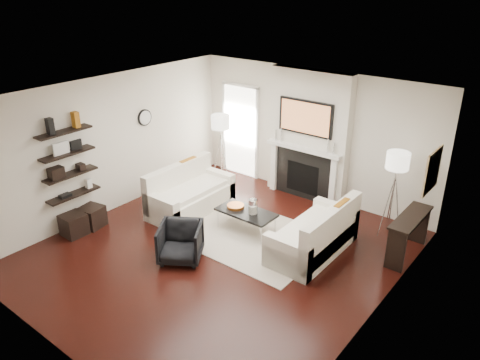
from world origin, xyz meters
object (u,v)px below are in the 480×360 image
Objects in this scene: armchair at (180,241)px; lamp_right_shade at (398,161)px; lamp_left_shade at (220,122)px; ottoman_near at (92,217)px; loveseat_right_base at (312,241)px; loveseat_left_base at (191,201)px; coffee_table at (246,212)px.

lamp_right_shade is at bearing 17.78° from armchair.
ottoman_near is at bearing -101.49° from lamp_left_shade.
lamp_left_shade is 3.90m from lamp_right_shade.
lamp_left_shade is 1.00× the size of lamp_right_shade.
lamp_left_shade reaches higher than armchair.
loveseat_right_base is 4.50× the size of ottoman_near.
lamp_right_shade reaches higher than loveseat_left_base.
loveseat_left_base is 2.56× the size of armchair.
armchair is at bearing -136.01° from loveseat_right_base.
lamp_right_shade reaches higher than ottoman_near.
loveseat_left_base is 4.50× the size of ottoman_near.
coffee_table is (-1.31, -0.15, 0.19)m from loveseat_right_base.
lamp_left_shade is at bearing 84.93° from armchair.
loveseat_right_base is 2.56× the size of armchair.
ottoman_near is (-0.62, -3.05, -1.25)m from lamp_left_shade.
lamp_left_shade is at bearing 78.51° from ottoman_near.
coffee_table is 2.75× the size of ottoman_near.
lamp_right_shade is (2.40, 2.96, 1.10)m from armchair.
armchair is 1.76× the size of ottoman_near.
coffee_table is at bearing -143.63° from lamp_right_shade.
lamp_left_shade and lamp_right_shade have the same top height.
armchair reaches higher than ottoman_near.
lamp_right_shade is at bearing 35.25° from ottoman_near.
ottoman_near is at bearing -145.76° from coffee_table.
coffee_table is 2.93m from ottoman_near.
lamp_left_shade is at bearing 105.92° from loveseat_left_base.
loveseat_left_base is 1.93m from ottoman_near.
ottoman_near is (-2.12, -0.24, -0.15)m from armchair.
coffee_table is 2.51m from lamp_left_shade.
loveseat_left_base reaches higher than ottoman_near.
armchair is at bearing -101.96° from coffee_table.
coffee_table is at bearing -173.43° from loveseat_right_base.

